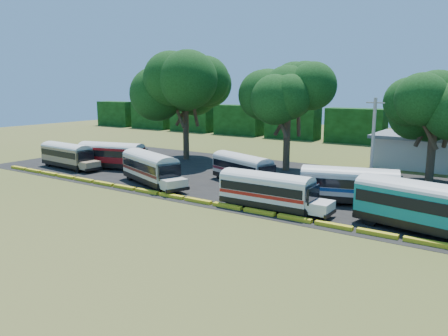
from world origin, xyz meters
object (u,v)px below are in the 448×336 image
Objects in this scene: bus_white_red at (268,189)px; bus_red at (113,154)px; bus_cream_west at (151,166)px; bus_teal at (426,204)px; tree_west at (185,85)px; bus_beige at (67,154)px.

bus_red is at bearing 167.19° from bus_white_red.
bus_cream_west is 1.09× the size of bus_white_red.
bus_teal is 36.55m from tree_west.
tree_west is (7.71, 13.20, 8.23)m from bus_beige.
bus_beige is at bearing 174.69° from bus_white_red.
bus_teal is (25.68, -0.57, 0.17)m from bus_cream_west.
bus_beige is 0.92× the size of bus_cream_west.
tree_west is (2.78, 10.41, 8.14)m from bus_red.
bus_cream_west is at bearing -64.11° from tree_west.
bus_cream_west is at bearing -170.10° from bus_teal.
bus_red is 0.74× the size of tree_west.
bus_teal reaches higher than bus_white_red.
bus_white_red is 11.54m from bus_teal.
bus_white_red is at bearing -164.57° from bus_teal.
bus_red reaches higher than bus_white_red.
bus_teal is at bearing -21.47° from bus_red.
bus_beige is 1.01× the size of bus_white_red.
bus_white_red is (14.18, -1.43, -0.13)m from bus_cream_west.
bus_cream_west reaches higher than bus_red.
bus_red is at bearing -104.96° from tree_west.
bus_red is 1.08× the size of bus_white_red.
tree_west reaches higher than bus_teal.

